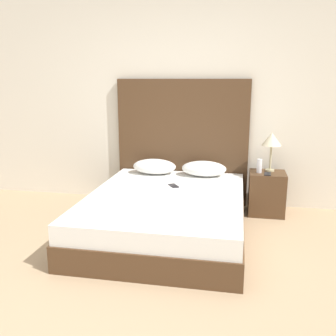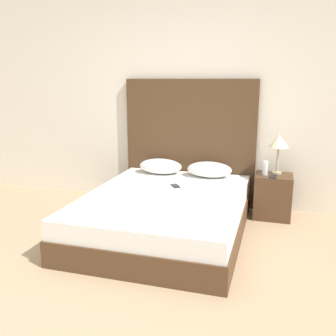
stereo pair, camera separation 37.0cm
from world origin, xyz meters
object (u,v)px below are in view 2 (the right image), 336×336
Objects in this scene: bed at (165,214)px; phone_on_bed at (175,186)px; phone_on_nightstand at (273,176)px; nightstand at (273,196)px; table_lamp at (279,142)px.

phone_on_bed is (0.02, 0.30, 0.22)m from bed.
phone_on_bed is 1.10m from phone_on_nightstand.
nightstand is (1.05, 0.79, 0.04)m from bed.
phone_on_nightstand is (-0.01, -0.09, 0.26)m from nightstand.
phone_on_bed is at bearing -151.97° from table_lamp.
nightstand is at bearing 84.19° from phone_on_nightstand.
phone_on_nightstand reaches higher than phone_on_bed.
table_lamp is at bearing 28.03° from phone_on_bed.
table_lamp is 2.95× the size of phone_on_nightstand.
nightstand is 0.62m from table_lamp.
phone_on_nightstand reaches higher than nightstand.
phone_on_bed is 0.33× the size of nightstand.
table_lamp is (1.08, 0.86, 0.66)m from bed.
nightstand is 1.11× the size of table_lamp.
bed is at bearing -143.14° from nightstand.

